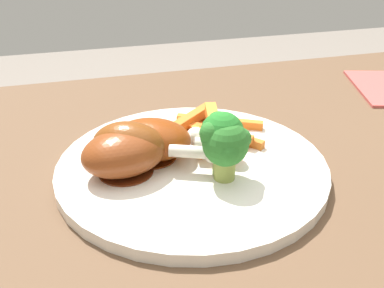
{
  "coord_description": "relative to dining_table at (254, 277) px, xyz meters",
  "views": [
    {
      "loc": [
        -0.16,
        -0.32,
        0.95
      ],
      "look_at": [
        -0.06,
        0.04,
        0.74
      ],
      "focal_mm": 41.18,
      "sensor_mm": 36.0,
      "label": 1
    }
  ],
  "objects": [
    {
      "name": "chicken_drumstick_extra",
      "position": [
        -0.12,
        0.04,
        0.15
      ],
      "size": [
        0.13,
        0.08,
        0.04
      ],
      "color": "#58210D",
      "rests_on": "dinner_plate"
    },
    {
      "name": "dinner_plate",
      "position": [
        -0.06,
        0.04,
        0.12
      ],
      "size": [
        0.27,
        0.27,
        0.01
      ],
      "primitive_type": "cylinder",
      "color": "white",
      "rests_on": "dining_table"
    },
    {
      "name": "chicken_drumstick_far",
      "position": [
        -0.09,
        0.06,
        0.15
      ],
      "size": [
        0.13,
        0.08,
        0.04
      ],
      "color": "#5C1F09",
      "rests_on": "dinner_plate"
    },
    {
      "name": "dining_table",
      "position": [
        0.0,
        0.0,
        0.0
      ],
      "size": [
        1.01,
        0.69,
        0.71
      ],
      "color": "brown",
      "rests_on": "ground_plane"
    },
    {
      "name": "chicken_drumstick_near",
      "position": [
        -0.11,
        0.05,
        0.15
      ],
      "size": [
        0.13,
        0.08,
        0.05
      ],
      "color": "#54230C",
      "rests_on": "dinner_plate"
    },
    {
      "name": "broccoli_floret_middle",
      "position": [
        -0.04,
        0.01,
        0.17
      ],
      "size": [
        0.05,
        0.05,
        0.06
      ],
      "color": "#91A147",
      "rests_on": "dinner_plate"
    },
    {
      "name": "broccoli_floret_front",
      "position": [
        -0.04,
        0.02,
        0.17
      ],
      "size": [
        0.04,
        0.05,
        0.06
      ],
      "color": "#83A753",
      "rests_on": "dinner_plate"
    },
    {
      "name": "carrot_fries_pile",
      "position": [
        -0.02,
        0.1,
        0.14
      ],
      "size": [
        0.11,
        0.13,
        0.03
      ],
      "color": "orange",
      "rests_on": "dinner_plate"
    }
  ]
}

